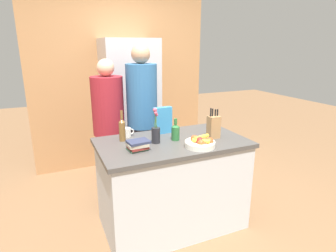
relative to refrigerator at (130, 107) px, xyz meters
name	(u,v)px	position (x,y,z in m)	size (l,w,h in m)	color
ground_plane	(172,223)	(-0.03, -1.49, -0.94)	(14.00, 14.00, 0.00)	brown
kitchen_island	(172,183)	(-0.03, -1.49, -0.48)	(1.41, 0.81, 0.90)	silver
back_wall_wood	(121,79)	(-0.03, 0.36, 0.36)	(2.61, 0.12, 2.60)	#AD7A4C
refrigerator	(130,107)	(0.00, 0.00, 0.00)	(0.73, 0.62, 1.87)	#B7B7BC
fruit_bowl	(201,143)	(0.13, -1.74, 0.01)	(0.27, 0.27, 0.10)	silver
knife_block	(214,127)	(0.38, -1.57, 0.08)	(0.11, 0.09, 0.30)	#A87A4C
flower_vase	(156,132)	(-0.19, -1.48, 0.07)	(0.08, 0.08, 0.33)	#232328
cereal_box	(163,120)	(-0.01, -1.23, 0.10)	(0.19, 0.07, 0.27)	teal
coffee_mug	(127,132)	(-0.39, -1.19, 0.01)	(0.12, 0.09, 0.09)	silver
book_stack	(138,145)	(-0.40, -1.59, 0.01)	(0.20, 0.16, 0.09)	#3D6047
bottle_oil	(175,132)	(0.01, -1.48, 0.05)	(0.08, 0.08, 0.21)	#286633
bottle_vinegar	(122,129)	(-0.46, -1.30, 0.08)	(0.06, 0.06, 0.30)	brown
person_at_sink	(109,123)	(-0.45, -0.66, -0.02)	(0.36, 0.36, 1.64)	#383842
person_in_blue	(142,114)	(-0.08, -0.77, 0.08)	(0.35, 0.35, 1.79)	#383842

